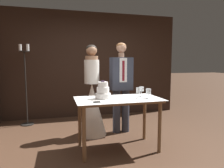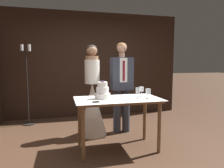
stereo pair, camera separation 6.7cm
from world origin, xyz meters
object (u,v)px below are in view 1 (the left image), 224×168
object	(u,v)px
wine_glass_far	(148,92)
cake_table	(118,105)
groom	(121,83)
wine_glass_middle	(138,91)
bride	(92,102)
cake_knife	(102,102)
wine_glass_near	(142,89)
candle_stand	(26,87)
tiered_cake	(103,92)

from	to	relation	value
wine_glass_far	cake_table	bearing A→B (deg)	166.48
wine_glass_far	groom	size ratio (longest dim) A/B	0.09
wine_glass_middle	bride	bearing A→B (deg)	125.00
cake_knife	wine_glass_far	xyz separation A→B (m)	(0.76, 0.12, 0.10)
wine_glass_near	candle_stand	bearing A→B (deg)	140.56
candle_stand	tiered_cake	bearing A→B (deg)	-51.15
cake_table	bride	size ratio (longest dim) A/B	0.78
tiered_cake	bride	distance (m)	0.76
bride	wine_glass_far	bearing A→B (deg)	-49.27
wine_glass_far	bride	distance (m)	1.18
wine_glass_middle	candle_stand	distance (m)	2.62
wine_glass_near	wine_glass_far	distance (m)	0.20
tiered_cake	candle_stand	xyz separation A→B (m)	(-1.36, 1.68, -0.09)
bride	cake_table	bearing A→B (deg)	-69.09
cake_table	tiered_cake	bearing A→B (deg)	166.06
wine_glass_near	candle_stand	world-z (taller)	candle_stand
cake_table	wine_glass_middle	distance (m)	0.38
wine_glass_near	wine_glass_middle	bearing A→B (deg)	-128.29
wine_glass_middle	wine_glass_far	distance (m)	0.16
wine_glass_middle	wine_glass_near	bearing A→B (deg)	51.71
bride	wine_glass_near	bearing A→B (deg)	-43.31
wine_glass_middle	cake_knife	bearing A→B (deg)	-165.83
cake_knife	groom	size ratio (longest dim) A/B	0.25
cake_knife	wine_glass_near	world-z (taller)	wine_glass_near
tiered_cake	groom	xyz separation A→B (m)	(0.52, 0.70, 0.04)
wine_glass_near	candle_stand	size ratio (longest dim) A/B	0.09
cake_table	bride	xyz separation A→B (m)	(-0.29, 0.76, -0.09)
cake_table	groom	distance (m)	0.85
tiered_cake	wine_glass_near	size ratio (longest dim) A/B	1.73
tiered_cake	bride	world-z (taller)	bride
groom	candle_stand	world-z (taller)	candle_stand
cake_table	cake_knife	bearing A→B (deg)	-142.78
cake_table	wine_glass_far	bearing A→B (deg)	-13.52
cake_table	candle_stand	world-z (taller)	candle_stand
wine_glass_middle	cake_table	bearing A→B (deg)	164.95
wine_glass_middle	groom	xyz separation A→B (m)	(-0.01, 0.84, 0.03)
groom	candle_stand	distance (m)	2.12
bride	groom	world-z (taller)	groom
cake_knife	wine_glass_middle	xyz separation A→B (m)	(0.60, 0.15, 0.12)
wine_glass_far	candle_stand	world-z (taller)	candle_stand
cake_knife	wine_glass_near	bearing A→B (deg)	25.58
cake_table	wine_glass_near	xyz separation A→B (m)	(0.43, 0.08, 0.23)
bride	candle_stand	world-z (taller)	candle_stand
cake_table	bride	bearing A→B (deg)	110.91
tiered_cake	cake_knife	xyz separation A→B (m)	(-0.07, -0.29, -0.10)
wine_glass_middle	wine_glass_far	size ratio (longest dim) A/B	1.12
tiered_cake	bride	xyz separation A→B (m)	(-0.06, 0.70, -0.30)
cake_knife	candle_stand	distance (m)	2.35
cake_knife	wine_glass_near	distance (m)	0.80
candle_stand	wine_glass_far	bearing A→B (deg)	-42.12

